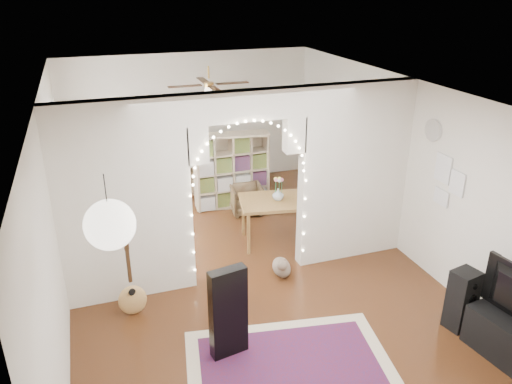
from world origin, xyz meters
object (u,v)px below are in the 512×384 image
object	(u,v)px
floor_speaker	(462,300)
bookcase	(232,170)
dining_chair_right	(247,199)
dining_table	(278,204)
dining_chair_left	(204,182)
acoustic_guitar	(131,288)
media_console	(510,342)

from	to	relation	value
floor_speaker	bookcase	world-z (taller)	bookcase
dining_chair_right	dining_table	bearing A→B (deg)	-78.03
dining_chair_right	dining_chair_left	bearing A→B (deg)	122.79
bookcase	dining_chair_right	size ratio (longest dim) A/B	2.44
dining_table	floor_speaker	bearing A→B (deg)	-54.23
dining_chair_left	bookcase	bearing A→B (deg)	-73.94
floor_speaker	bookcase	xyz separation A→B (m)	(-1.62, 4.40, 0.32)
floor_speaker	dining_table	bearing A→B (deg)	103.72
acoustic_guitar	bookcase	bearing A→B (deg)	29.44
dining_table	dining_chair_left	world-z (taller)	dining_table
media_console	dining_chair_right	world-z (taller)	dining_chair_right
media_console	dining_chair_left	bearing A→B (deg)	102.49
media_console	dining_table	world-z (taller)	dining_table
floor_speaker	dining_table	size ratio (longest dim) A/B	0.60
dining_table	media_console	bearing A→B (deg)	-56.99
acoustic_guitar	floor_speaker	xyz separation A→B (m)	(3.78, -1.57, 0.00)
floor_speaker	dining_table	xyz separation A→B (m)	(-1.33, 2.77, 0.29)
dining_chair_left	floor_speaker	bearing A→B (deg)	-81.48
bookcase	dining_chair_left	size ratio (longest dim) A/B	2.42
media_console	bookcase	size ratio (longest dim) A/B	0.70
floor_speaker	bookcase	distance (m)	4.70
floor_speaker	bookcase	size ratio (longest dim) A/B	0.56
bookcase	dining_chair_left	bearing A→B (deg)	127.34
acoustic_guitar	dining_table	distance (m)	2.75
bookcase	media_console	bearing A→B (deg)	-62.69
acoustic_guitar	dining_table	size ratio (longest dim) A/B	0.68
bookcase	dining_chair_right	xyz separation A→B (m)	(0.16, -0.39, -0.45)
media_console	dining_chair_left	distance (m)	6.13
floor_speaker	dining_chair_right	xyz separation A→B (m)	(-1.45, 4.00, -0.13)
dining_table	bookcase	bearing A→B (deg)	110.24
media_console	dining_table	bearing A→B (deg)	105.12
media_console	acoustic_guitar	bearing A→B (deg)	142.36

